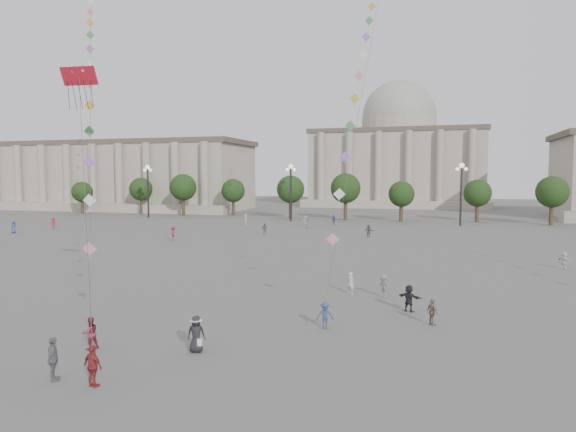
# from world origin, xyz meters

# --- Properties ---
(ground) EXTENTS (360.00, 360.00, 0.00)m
(ground) POSITION_xyz_m (0.00, 0.00, 0.00)
(ground) COLOR #5D5A57
(ground) RESTS_ON ground
(hall_west) EXTENTS (84.00, 26.22, 17.20)m
(hall_west) POSITION_xyz_m (-75.00, 93.89, 8.43)
(hall_west) COLOR #A89D8D
(hall_west) RESTS_ON ground
(hall_central) EXTENTS (48.30, 34.30, 35.50)m
(hall_central) POSITION_xyz_m (0.00, 129.22, 14.23)
(hall_central) COLOR #A89D8D
(hall_central) RESTS_ON ground
(tree_row) EXTENTS (137.12, 5.12, 8.00)m
(tree_row) POSITION_xyz_m (0.00, 78.00, 5.39)
(tree_row) COLOR #37271B
(tree_row) RESTS_ON ground
(lamp_post_far_west) EXTENTS (2.00, 0.90, 10.65)m
(lamp_post_far_west) POSITION_xyz_m (-45.00, 70.00, 7.35)
(lamp_post_far_west) COLOR #262628
(lamp_post_far_west) RESTS_ON ground
(lamp_post_mid_west) EXTENTS (2.00, 0.90, 10.65)m
(lamp_post_mid_west) POSITION_xyz_m (-15.00, 70.00, 7.35)
(lamp_post_mid_west) COLOR #262628
(lamp_post_mid_west) RESTS_ON ground
(lamp_post_mid_east) EXTENTS (2.00, 0.90, 10.65)m
(lamp_post_mid_east) POSITION_xyz_m (15.00, 70.00, 7.35)
(lamp_post_mid_east) COLOR #262628
(lamp_post_mid_east) RESTS_ON ground
(person_crowd_0) EXTENTS (1.09, 0.74, 1.72)m
(person_crowd_0) POSITION_xyz_m (-6.00, 65.58, 0.86)
(person_crowd_0) COLOR #36447A
(person_crowd_0) RESTS_ON ground
(person_crowd_2) EXTENTS (1.14, 1.43, 1.93)m
(person_crowd_2) POSITION_xyz_m (-47.21, 45.72, 0.97)
(person_crowd_2) COLOR #9D2A34
(person_crowd_2) RESTS_ON ground
(person_crowd_3) EXTENTS (1.64, 1.11, 1.69)m
(person_crowd_3) POSITION_xyz_m (9.60, 10.95, 0.85)
(person_crowd_3) COLOR #232127
(person_crowd_3) RESTS_ON ground
(person_crowd_4) EXTENTS (1.23, 1.89, 1.95)m
(person_crowd_4) POSITION_xyz_m (-9.57, 59.88, 0.97)
(person_crowd_4) COLOR silver
(person_crowd_4) RESTS_ON ground
(person_crowd_6) EXTENTS (1.22, 1.07, 1.64)m
(person_crowd_6) POSITION_xyz_m (7.68, 14.24, 0.82)
(person_crowd_6) COLOR slate
(person_crowd_6) RESTS_ON ground
(person_crowd_7) EXTENTS (1.36, 1.30, 1.54)m
(person_crowd_7) POSITION_xyz_m (22.43, 30.10, 0.77)
(person_crowd_7) COLOR silver
(person_crowd_7) RESTS_ON ground
(person_crowd_10) EXTENTS (0.53, 0.73, 1.87)m
(person_crowd_10) POSITION_xyz_m (-20.63, 61.41, 0.94)
(person_crowd_10) COLOR silver
(person_crowd_10) RESTS_ON ground
(person_crowd_12) EXTENTS (1.59, 1.23, 1.68)m
(person_crowd_12) POSITION_xyz_m (2.09, 49.74, 0.84)
(person_crowd_12) COLOR slate
(person_crowd_12) RESTS_ON ground
(person_crowd_13) EXTENTS (0.69, 0.64, 1.58)m
(person_crowd_13) POSITION_xyz_m (5.30, 14.77, 0.79)
(person_crowd_13) COLOR silver
(person_crowd_13) RESTS_ON ground
(person_crowd_16) EXTENTS (1.07, 0.68, 1.69)m
(person_crowd_16) POSITION_xyz_m (-12.61, 47.92, 0.84)
(person_crowd_16) COLOR #58585D
(person_crowd_16) RESTS_ON ground
(person_crowd_17) EXTENTS (1.25, 1.45, 1.95)m
(person_crowd_17) POSITION_xyz_m (-21.79, 38.11, 0.97)
(person_crowd_17) COLOR maroon
(person_crowd_17) RESTS_ON ground
(person_crowd_18) EXTENTS (0.84, 0.95, 1.54)m
(person_crowd_18) POSITION_xyz_m (11.04, 8.30, 0.77)
(person_crowd_18) COLOR #7C6C56
(person_crowd_18) RESTS_ON ground
(person_crowd_19) EXTENTS (0.93, 0.64, 1.83)m
(person_crowd_19) POSITION_xyz_m (-49.12, 39.68, 0.91)
(person_crowd_19) COLOR #38437E
(person_crowd_19) RESTS_ON ground
(tourist_0) EXTENTS (1.09, 0.67, 1.72)m
(tourist_0) POSITION_xyz_m (-2.00, -4.41, 0.86)
(tourist_0) COLOR maroon
(tourist_0) RESTS_ON ground
(tourist_3) EXTENTS (0.94, 1.17, 1.86)m
(tourist_3) POSITION_xyz_m (-3.98, -4.34, 0.93)
(tourist_3) COLOR slate
(tourist_3) RESTS_ON ground
(kite_flyer_0) EXTENTS (0.94, 0.99, 1.61)m
(kite_flyer_0) POSITION_xyz_m (-5.05, -0.58, 0.80)
(kite_flyer_0) COLOR maroon
(kite_flyer_0) RESTS_ON ground
(kite_flyer_1) EXTENTS (1.08, 0.79, 1.50)m
(kite_flyer_1) POSITION_xyz_m (5.31, 5.93, 0.75)
(kite_flyer_1) COLOR navy
(kite_flyer_1) RESTS_ON ground
(hat_person) EXTENTS (0.97, 0.74, 1.78)m
(hat_person) POSITION_xyz_m (0.14, 0.48, 0.92)
(hat_person) COLOR black
(hat_person) RESTS_ON ground
(dragon_kite) EXTENTS (4.69, 4.76, 17.03)m
(dragon_kite) POSITION_xyz_m (-9.05, 4.31, 13.54)
(dragon_kite) COLOR #AE1222
(dragon_kite) RESTS_ON ground
(kite_train_west) EXTENTS (35.63, 48.14, 75.34)m
(kite_train_west) POSITION_xyz_m (-24.06, 25.54, 25.28)
(kite_train_west) COLOR #3F3F3F
(kite_train_west) RESTS_ON ground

